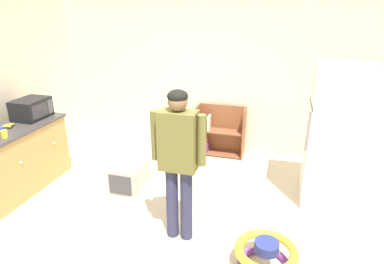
% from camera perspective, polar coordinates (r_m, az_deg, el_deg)
% --- Properties ---
extents(ground_plane, '(12.00, 12.00, 0.00)m').
position_cam_1_polar(ground_plane, '(4.03, -5.07, -15.78)').
color(ground_plane, beige).
rests_on(ground_plane, ground).
extents(back_wall, '(5.20, 0.06, 2.70)m').
position_cam_1_polar(back_wall, '(5.56, 3.14, 10.06)').
color(back_wall, beige).
rests_on(back_wall, ground).
extents(left_side_wall, '(0.06, 2.99, 2.70)m').
position_cam_1_polar(left_side_wall, '(5.50, -29.04, 7.35)').
color(left_side_wall, beige).
rests_on(left_side_wall, ground).
extents(kitchen_counter, '(0.65, 1.97, 0.90)m').
position_cam_1_polar(kitchen_counter, '(4.95, -29.85, -5.22)').
color(kitchen_counter, tan).
rests_on(kitchen_counter, ground).
extents(refrigerator, '(0.73, 0.68, 1.78)m').
position_cam_1_polar(refrigerator, '(4.46, 23.68, -0.70)').
color(refrigerator, white).
rests_on(refrigerator, ground).
extents(bookshelf, '(0.80, 0.28, 0.85)m').
position_cam_1_polar(bookshelf, '(5.62, 4.45, -0.20)').
color(bookshelf, brown).
rests_on(bookshelf, ground).
extents(standing_person, '(0.57, 0.22, 1.66)m').
position_cam_1_polar(standing_person, '(3.35, -2.33, -3.89)').
color(standing_person, '#323453').
rests_on(standing_person, ground).
extents(baby_walker, '(0.60, 0.60, 0.32)m').
position_cam_1_polar(baby_walker, '(3.46, 12.54, -20.09)').
color(baby_walker, purple).
rests_on(baby_walker, ground).
extents(pet_carrier, '(0.42, 0.55, 0.36)m').
position_cam_1_polar(pet_carrier, '(4.74, -10.74, -7.39)').
color(pet_carrier, beige).
rests_on(pet_carrier, ground).
extents(microwave, '(0.37, 0.48, 0.28)m').
position_cam_1_polar(microwave, '(5.19, -25.86, 3.63)').
color(microwave, black).
rests_on(microwave, kitchen_counter).
extents(banana_bunch, '(0.15, 0.16, 0.04)m').
position_cam_1_polar(banana_bunch, '(4.97, -28.87, 1.03)').
color(banana_bunch, gold).
rests_on(banana_bunch, kitchen_counter).
extents(blue_cup, '(0.08, 0.08, 0.09)m').
position_cam_1_polar(blue_cup, '(4.72, -30.05, 0.11)').
color(blue_cup, blue).
rests_on(blue_cup, kitchen_counter).
extents(yellow_cup, '(0.08, 0.08, 0.09)m').
position_cam_1_polar(yellow_cup, '(4.59, -29.58, -0.34)').
color(yellow_cup, yellow).
rests_on(yellow_cup, kitchen_counter).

